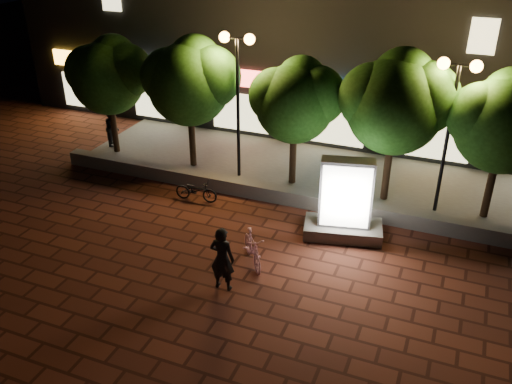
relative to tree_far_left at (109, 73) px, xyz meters
The scene contains 16 objects.
ground 9.43m from the tree_far_left, 38.18° to the right, with size 80.00×80.00×0.00m, color #5A271C.
retaining_wall 7.72m from the tree_far_left, 11.89° to the right, with size 16.00×0.45×0.50m, color slate.
sidewalk 7.74m from the tree_far_left, ahead, with size 16.00×5.00×0.08m, color slate.
building_block 10.38m from the tree_far_left, 47.32° to the left, with size 28.00×8.12×11.30m.
tree_far_left is the anchor object (origin of this frame).
tree_left 3.51m from the tree_far_left, ahead, with size 3.60×3.00×4.89m.
tree_mid 7.50m from the tree_far_left, ahead, with size 3.24×2.70×4.50m.
tree_right 10.81m from the tree_far_left, ahead, with size 3.72×3.10×5.07m.
tree_far_right 14.00m from the tree_far_left, ahead, with size 3.48×2.90×4.76m.
street_lamp_left 5.50m from the tree_far_left, ahead, with size 1.26×0.36×5.18m.
street_lamp_right 12.47m from the tree_far_left, ahead, with size 1.26×0.36×4.98m.
ad_kiosk 10.61m from the tree_far_left, 15.54° to the right, with size 2.53×1.65×2.52m.
scooter_pink 9.92m from the tree_far_left, 32.90° to the right, with size 0.46×1.64×0.98m, color pink.
rider 10.34m from the tree_far_left, 40.13° to the right, with size 0.67×0.44×1.83m, color black.
scooter_parked 6.14m from the tree_far_left, 27.06° to the right, with size 0.52×1.49×0.78m, color black.
pedestrian 2.57m from the tree_far_left, 138.67° to the left, with size 0.73×0.57×1.50m, color black.
Camera 1 is at (5.87, -11.45, 8.96)m, focal length 38.35 mm.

